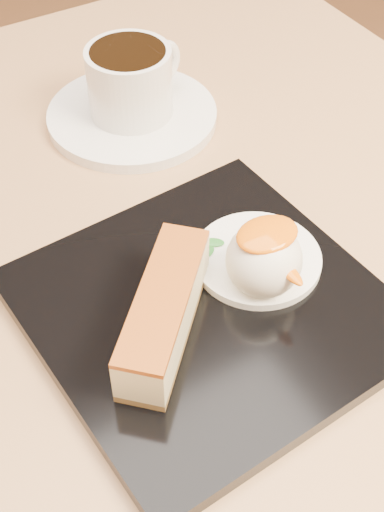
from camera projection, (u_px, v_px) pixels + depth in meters
table at (122, 425)px, 0.60m from camera, size 0.80×0.80×0.72m
dessert_plate at (207, 309)px, 0.48m from camera, size 0.24×0.24×0.01m
cheesecake at (164, 312)px, 0.45m from camera, size 0.10×0.11×0.04m
cream_smear at (257, 259)px, 0.50m from camera, size 0.09×0.09×0.01m
ice_cream_scoop at (264, 260)px, 0.47m from camera, size 0.05×0.05×0.05m
mango_sauce at (267, 234)px, 0.45m from camera, size 0.04×0.03×0.01m
mint_sprig at (203, 248)px, 0.50m from camera, size 0.03×0.02×0.00m
saucer at (132, 116)px, 0.63m from camera, size 0.15×0.15×0.01m
coffee_cup at (131, 80)px, 0.61m from camera, size 0.10×0.07×0.06m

